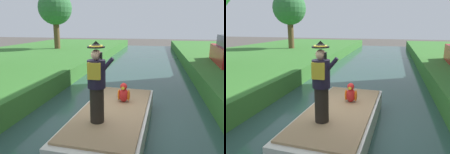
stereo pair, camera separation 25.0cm
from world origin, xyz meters
TOP-DOWN VIEW (x-y plane):
  - ground_plane at (0.00, 0.00)m, footprint 80.00×80.00m
  - canal_water at (0.00, 0.00)m, footprint 5.74×48.00m
  - boat at (0.00, -0.10)m, footprint 1.98×4.27m
  - person_pirate at (-0.23, -0.92)m, footprint 0.61×0.42m
  - parrot_plush at (0.17, 0.50)m, footprint 0.36×0.35m
  - tree_broad at (-7.52, 12.17)m, footprint 2.81×2.81m

SIDE VIEW (x-z plane):
  - ground_plane at x=0.00m, z-range 0.00..0.00m
  - canal_water at x=0.00m, z-range 0.00..0.10m
  - boat at x=0.00m, z-range 0.10..0.71m
  - parrot_plush at x=0.17m, z-range 0.67..1.24m
  - person_pirate at x=-0.23m, z-range 0.71..2.56m
  - tree_broad at x=-7.52m, z-range 1.79..6.62m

